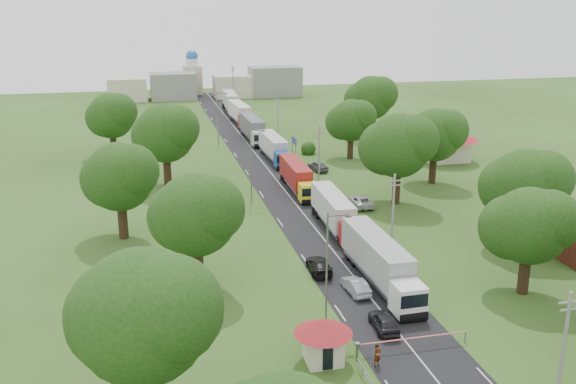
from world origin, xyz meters
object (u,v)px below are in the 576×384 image
object	(u,v)px
truck_0	(380,262)
pedestrian_near	(377,356)
guard_booth	(323,335)
info_sign	(294,144)
car_lane_front	(384,322)
boom_barrier	(396,341)
car_lane_mid	(356,286)

from	to	relation	value
truck_0	pedestrian_near	world-z (taller)	truck_0
guard_booth	info_sign	size ratio (longest dim) A/B	1.07
guard_booth	car_lane_front	size ratio (longest dim) A/B	1.03
truck_0	boom_barrier	bearing A→B (deg)	-105.03
boom_barrier	car_lane_mid	size ratio (longest dim) A/B	2.21
boom_barrier	truck_0	distance (m)	12.37
info_sign	boom_barrier	bearing A→B (deg)	-96.24
truck_0	info_sign	bearing A→B (deg)	85.99
guard_booth	car_lane_front	world-z (taller)	guard_booth
guard_booth	boom_barrier	bearing A→B (deg)	0.01
boom_barrier	info_sign	world-z (taller)	info_sign
info_sign	truck_0	xyz separation A→B (m)	(-3.37, -48.13, -0.70)
truck_0	car_lane_mid	size ratio (longest dim) A/B	3.75
boom_barrier	truck_0	xyz separation A→B (m)	(3.19, 11.87, 1.41)
guard_booth	car_lane_front	bearing A→B (deg)	29.01
car_lane_mid	boom_barrier	bearing A→B (deg)	83.72
guard_booth	truck_0	xyz separation A→B (m)	(9.03, 11.87, 0.13)
info_sign	truck_0	bearing A→B (deg)	-94.01
boom_barrier	car_lane_mid	xyz separation A→B (m)	(0.36, 10.51, -0.21)
car_lane_front	pedestrian_near	bearing A→B (deg)	67.04
guard_booth	car_lane_mid	bearing A→B (deg)	59.46
boom_barrier	pedestrian_near	bearing A→B (deg)	-143.09
car_lane_mid	pedestrian_near	distance (m)	12.37
info_sign	truck_0	world-z (taller)	truck_0
truck_0	car_lane_front	world-z (taller)	truck_0
guard_booth	car_lane_mid	world-z (taller)	guard_booth
guard_booth	pedestrian_near	xyz separation A→B (m)	(3.70, -1.61, -1.28)
boom_barrier	car_lane_front	xyz separation A→B (m)	(0.36, 3.44, -0.16)
car_lane_mid	pedestrian_near	bearing A→B (deg)	74.01
guard_booth	car_lane_mid	xyz separation A→B (m)	(6.20, 10.51, -1.48)
info_sign	car_lane_mid	distance (m)	49.93
boom_barrier	guard_booth	xyz separation A→B (m)	(-5.84, -0.00, 1.27)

